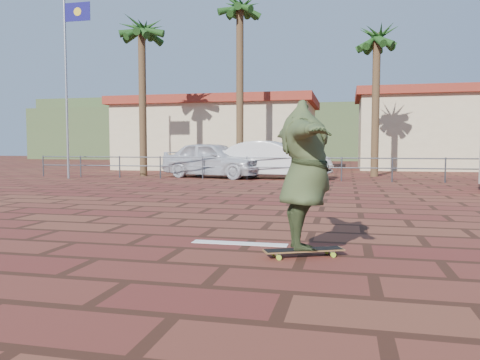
{
  "coord_description": "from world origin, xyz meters",
  "views": [
    {
      "loc": [
        2.2,
        -7.73,
        1.39
      ],
      "look_at": [
        0.31,
        0.55,
        0.8
      ],
      "focal_mm": 35.0,
      "sensor_mm": 36.0,
      "label": 1
    }
  ],
  "objects_px": {
    "longboard": "(304,250)",
    "car_white": "(273,160)",
    "skateboarder": "(304,175)",
    "car_silver": "(213,160)"
  },
  "relations": [
    {
      "from": "longboard",
      "to": "car_white",
      "type": "relative_size",
      "value": 0.2
    },
    {
      "from": "car_white",
      "to": "longboard",
      "type": "bearing_deg",
      "value": -162.55
    },
    {
      "from": "skateboarder",
      "to": "longboard",
      "type": "bearing_deg",
      "value": -170.91
    },
    {
      "from": "car_silver",
      "to": "car_white",
      "type": "xyz_separation_m",
      "value": [
        2.8,
        0.0,
        0.0
      ]
    },
    {
      "from": "longboard",
      "to": "skateboarder",
      "type": "relative_size",
      "value": 0.45
    },
    {
      "from": "longboard",
      "to": "car_silver",
      "type": "relative_size",
      "value": 0.21
    },
    {
      "from": "longboard",
      "to": "car_white",
      "type": "xyz_separation_m",
      "value": [
        -2.68,
        14.83,
        0.75
      ]
    },
    {
      "from": "skateboarder",
      "to": "car_silver",
      "type": "height_order",
      "value": "skateboarder"
    },
    {
      "from": "longboard",
      "to": "car_silver",
      "type": "distance_m",
      "value": 15.83
    },
    {
      "from": "car_silver",
      "to": "car_white",
      "type": "bearing_deg",
      "value": -73.52
    }
  ]
}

